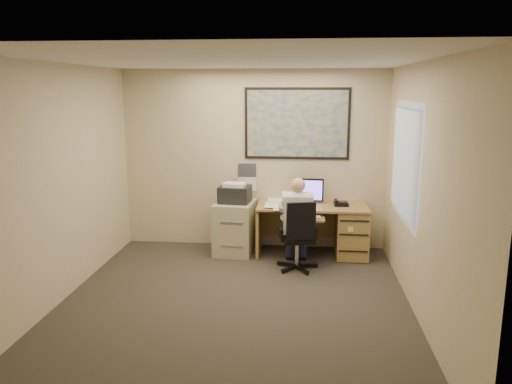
# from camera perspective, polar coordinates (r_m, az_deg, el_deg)

# --- Properties ---
(room_shell) EXTENTS (4.00, 4.50, 2.70)m
(room_shell) POSITION_cam_1_polar(r_m,az_deg,el_deg) (5.40, -2.67, 0.35)
(room_shell) COLOR #322C27
(room_shell) RESTS_ON ground
(desk) EXTENTS (1.60, 0.97, 1.11)m
(desk) POSITION_cam_1_polar(r_m,az_deg,el_deg) (7.42, 8.96, -3.81)
(desk) COLOR #A37945
(desk) RESTS_ON ground
(world_map) EXTENTS (1.56, 0.03, 1.06)m
(world_map) POSITION_cam_1_polar(r_m,az_deg,el_deg) (7.48, 4.71, 7.79)
(world_map) COLOR #1E4C93
(world_map) RESTS_ON room_shell
(wall_calendar) EXTENTS (0.28, 0.01, 0.42)m
(wall_calendar) POSITION_cam_1_polar(r_m,az_deg,el_deg) (7.64, -1.02, 1.71)
(wall_calendar) COLOR white
(wall_calendar) RESTS_ON room_shell
(window_blinds) EXTENTS (0.06, 1.40, 1.30)m
(window_blinds) POSITION_cam_1_polar(r_m,az_deg,el_deg) (6.22, 16.72, 3.26)
(window_blinds) COLOR silver
(window_blinds) RESTS_ON room_shell
(filing_cabinet) EXTENTS (0.61, 0.71, 1.06)m
(filing_cabinet) POSITION_cam_1_polar(r_m,az_deg,el_deg) (7.42, -2.40, -3.53)
(filing_cabinet) COLOR #B8B194
(filing_cabinet) RESTS_ON ground
(office_chair) EXTENTS (0.70, 0.70, 0.97)m
(office_chair) POSITION_cam_1_polar(r_m,az_deg,el_deg) (6.79, 4.60, -6.57)
(office_chair) COLOR black
(office_chair) RESTS_ON ground
(person) EXTENTS (0.56, 0.77, 1.26)m
(person) POSITION_cam_1_polar(r_m,az_deg,el_deg) (6.76, 4.75, -3.61)
(person) COLOR white
(person) RESTS_ON office_chair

